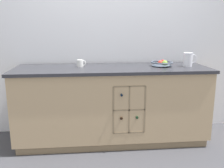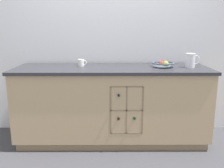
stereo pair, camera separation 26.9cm
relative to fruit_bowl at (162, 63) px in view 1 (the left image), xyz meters
name	(u,v)px [view 1 (the left image)]	position (x,y,z in m)	size (l,w,h in m)	color
ground_plane	(112,139)	(-0.61, -0.03, -0.96)	(14.00, 14.00, 0.00)	#424247
back_wall	(109,36)	(-0.61, 0.38, 0.32)	(4.66, 0.06, 2.55)	white
kitchen_island	(112,104)	(-0.61, -0.03, -0.49)	(2.30, 0.72, 0.92)	#8B7354
fruit_bowl	(162,63)	(0.00, 0.00, 0.00)	(0.27, 0.27, 0.08)	#4C5666
white_pitcher	(188,59)	(0.31, -0.03, 0.05)	(0.17, 0.11, 0.17)	white
ceramic_mug	(80,63)	(-0.99, 0.06, 0.00)	(0.11, 0.08, 0.08)	white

